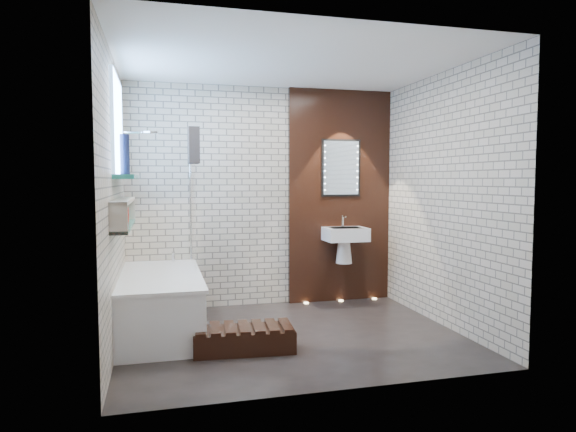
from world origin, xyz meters
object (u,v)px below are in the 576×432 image
object	(u,v)px
washbasin	(345,239)
led_mirror	(341,168)
bath_screen	(193,201)
walnut_step	(244,340)
bathtub	(160,303)

from	to	relation	value
washbasin	led_mirror	xyz separation A→B (m)	(0.00, 0.16, 0.86)
bath_screen	led_mirror	xyz separation A→B (m)	(1.82, 0.34, 0.37)
washbasin	led_mirror	bearing A→B (deg)	90.00
walnut_step	bathtub	bearing A→B (deg)	133.35
bathtub	walnut_step	world-z (taller)	bathtub
bathtub	walnut_step	distance (m)	1.05
washbasin	bath_screen	bearing A→B (deg)	-174.22
led_mirror	walnut_step	bearing A→B (deg)	-133.75
bath_screen	washbasin	bearing A→B (deg)	5.78
bathtub	walnut_step	bearing A→B (deg)	-46.65
bath_screen	led_mirror	distance (m)	1.89
bathtub	washbasin	size ratio (longest dim) A/B	3.00
washbasin	led_mirror	world-z (taller)	led_mirror
bathtub	washbasin	bearing A→B (deg)	16.01
bathtub	bath_screen	xyz separation A→B (m)	(0.35, 0.44, 0.99)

